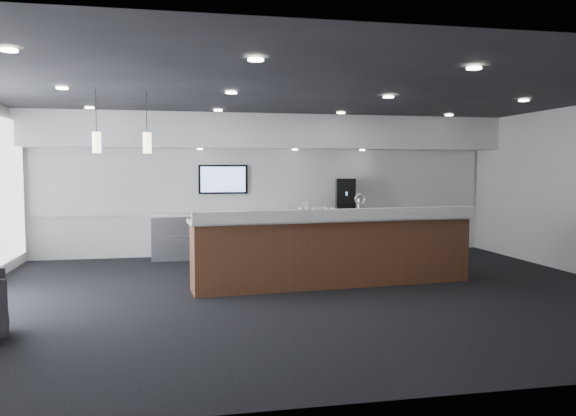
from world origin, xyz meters
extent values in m
plane|color=black|center=(0.00, 0.00, 0.00)|extent=(10.00, 10.00, 0.00)
cube|color=black|center=(0.00, 0.00, 3.00)|extent=(10.00, 8.00, 0.02)
cube|color=silver|center=(0.00, 4.00, 1.50)|extent=(10.00, 0.02, 3.00)
cube|color=silver|center=(0.00, 3.55, 2.65)|extent=(10.00, 0.90, 0.70)
cube|color=silver|center=(0.00, 3.97, 1.60)|extent=(9.80, 0.06, 1.40)
cube|color=#9EA2A7|center=(0.00, 3.64, 0.45)|extent=(5.00, 0.60, 0.90)
cube|color=white|center=(0.00, 3.64, 0.93)|extent=(5.06, 0.66, 0.05)
cylinder|color=silver|center=(-2.00, 3.32, 0.50)|extent=(0.60, 0.02, 0.02)
cylinder|color=silver|center=(-1.00, 3.32, 0.50)|extent=(0.60, 0.02, 0.02)
cylinder|color=silver|center=(0.00, 3.32, 0.50)|extent=(0.60, 0.02, 0.02)
cylinder|color=silver|center=(1.00, 3.32, 0.50)|extent=(0.60, 0.02, 0.02)
cylinder|color=silver|center=(2.00, 3.32, 0.50)|extent=(0.60, 0.02, 0.02)
cube|color=black|center=(-1.00, 3.91, 1.65)|extent=(1.05, 0.07, 0.62)
cube|color=blue|center=(-1.00, 3.87, 1.65)|extent=(0.95, 0.01, 0.54)
cylinder|color=beige|center=(-2.40, 0.80, 2.25)|extent=(0.12, 0.12, 0.30)
cylinder|color=beige|center=(-3.10, 0.80, 2.25)|extent=(0.12, 0.12, 0.30)
cube|color=#51311B|center=(0.49, 0.45, 0.53)|extent=(4.58, 1.01, 1.05)
cube|color=white|center=(0.49, 0.45, 1.08)|extent=(4.67, 1.10, 0.06)
cube|color=white|center=(0.52, 0.10, 1.17)|extent=(4.62, 0.51, 0.18)
cylinder|color=silver|center=(0.94, 0.59, 1.25)|extent=(0.04, 0.04, 0.28)
torus|color=silver|center=(0.94, 0.53, 1.39)|extent=(0.19, 0.05, 0.19)
cube|color=black|center=(1.66, 3.65, 1.31)|extent=(0.49, 0.53, 0.71)
cube|color=silver|center=(1.66, 3.41, 0.96)|extent=(0.25, 0.12, 0.02)
cube|color=silver|center=(0.26, 3.55, 1.07)|extent=(0.18, 0.06, 0.25)
cube|color=silver|center=(0.74, 3.56, 1.06)|extent=(0.16, 0.07, 0.22)
imported|color=white|center=(1.48, 3.56, 1.00)|extent=(0.11, 0.11, 0.10)
imported|color=white|center=(1.34, 3.56, 1.00)|extent=(0.15, 0.15, 0.10)
imported|color=white|center=(1.20, 3.56, 1.00)|extent=(0.13, 0.13, 0.10)
imported|color=white|center=(1.06, 3.56, 1.00)|extent=(0.14, 0.14, 0.10)
imported|color=white|center=(0.92, 3.56, 1.00)|extent=(0.15, 0.15, 0.10)
imported|color=white|center=(0.78, 3.56, 1.00)|extent=(0.12, 0.12, 0.10)
imported|color=white|center=(0.64, 3.56, 1.00)|extent=(0.15, 0.15, 0.10)
camera|label=1|loc=(-2.01, -8.17, 1.88)|focal=35.00mm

